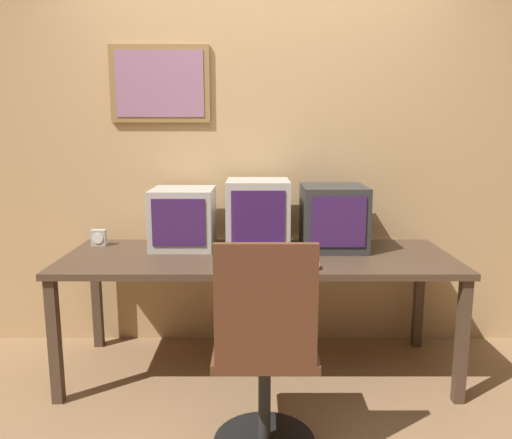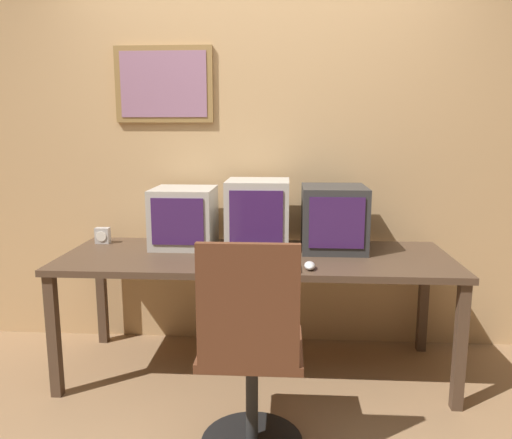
{
  "view_description": "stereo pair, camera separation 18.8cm",
  "coord_description": "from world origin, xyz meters",
  "px_view_note": "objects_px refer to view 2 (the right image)",
  "views": [
    {
      "loc": [
        -0.01,
        -1.99,
        1.44
      ],
      "look_at": [
        0.0,
        0.81,
        0.93
      ],
      "focal_mm": 35.0,
      "sensor_mm": 36.0,
      "label": 1
    },
    {
      "loc": [
        0.18,
        -1.98,
        1.44
      ],
      "look_at": [
        0.0,
        0.81,
        0.93
      ],
      "focal_mm": 35.0,
      "sensor_mm": 36.0,
      "label": 2
    }
  ],
  "objects_px": {
    "monitor_right": "(333,218)",
    "office_chair": "(251,363)",
    "mouse_near_keyboard": "(310,266)",
    "desk_clock": "(103,236)",
    "keyboard_main": "(260,267)",
    "monitor_center": "(258,214)",
    "monitor_left": "(184,217)"
  },
  "relations": [
    {
      "from": "monitor_center",
      "to": "mouse_near_keyboard",
      "type": "height_order",
      "value": "monitor_center"
    },
    {
      "from": "mouse_near_keyboard",
      "to": "office_chair",
      "type": "bearing_deg",
      "value": -118.22
    },
    {
      "from": "keyboard_main",
      "to": "mouse_near_keyboard",
      "type": "xyz_separation_m",
      "value": [
        0.26,
        0.02,
        0.01
      ]
    },
    {
      "from": "mouse_near_keyboard",
      "to": "office_chair",
      "type": "xyz_separation_m",
      "value": [
        -0.27,
        -0.5,
        -0.3
      ]
    },
    {
      "from": "monitor_center",
      "to": "monitor_right",
      "type": "bearing_deg",
      "value": -3.4
    },
    {
      "from": "monitor_left",
      "to": "monitor_center",
      "type": "relative_size",
      "value": 0.95
    },
    {
      "from": "monitor_center",
      "to": "monitor_right",
      "type": "relative_size",
      "value": 1.01
    },
    {
      "from": "keyboard_main",
      "to": "office_chair",
      "type": "xyz_separation_m",
      "value": [
        -0.01,
        -0.48,
        -0.3
      ]
    },
    {
      "from": "monitor_left",
      "to": "keyboard_main",
      "type": "relative_size",
      "value": 0.95
    },
    {
      "from": "keyboard_main",
      "to": "desk_clock",
      "type": "height_order",
      "value": "desk_clock"
    },
    {
      "from": "monitor_left",
      "to": "monitor_right",
      "type": "height_order",
      "value": "monitor_right"
    },
    {
      "from": "monitor_left",
      "to": "monitor_right",
      "type": "relative_size",
      "value": 0.96
    },
    {
      "from": "mouse_near_keyboard",
      "to": "desk_clock",
      "type": "xyz_separation_m",
      "value": [
        -1.29,
        0.51,
        0.03
      ]
    },
    {
      "from": "monitor_center",
      "to": "keyboard_main",
      "type": "height_order",
      "value": "monitor_center"
    },
    {
      "from": "mouse_near_keyboard",
      "to": "desk_clock",
      "type": "distance_m",
      "value": 1.39
    },
    {
      "from": "office_chair",
      "to": "monitor_center",
      "type": "bearing_deg",
      "value": 91.67
    },
    {
      "from": "mouse_near_keyboard",
      "to": "keyboard_main",
      "type": "bearing_deg",
      "value": -175.88
    },
    {
      "from": "monitor_center",
      "to": "monitor_right",
      "type": "distance_m",
      "value": 0.46
    },
    {
      "from": "monitor_right",
      "to": "keyboard_main",
      "type": "xyz_separation_m",
      "value": [
        -0.42,
        -0.47,
        -0.18
      ]
    },
    {
      "from": "office_chair",
      "to": "keyboard_main",
      "type": "bearing_deg",
      "value": 88.72
    },
    {
      "from": "monitor_right",
      "to": "office_chair",
      "type": "height_order",
      "value": "monitor_right"
    },
    {
      "from": "keyboard_main",
      "to": "desk_clock",
      "type": "relative_size",
      "value": 4.11
    },
    {
      "from": "monitor_center",
      "to": "keyboard_main",
      "type": "bearing_deg",
      "value": -85.44
    },
    {
      "from": "monitor_right",
      "to": "desk_clock",
      "type": "relative_size",
      "value": 4.08
    },
    {
      "from": "keyboard_main",
      "to": "monitor_center",
      "type": "bearing_deg",
      "value": 94.56
    },
    {
      "from": "desk_clock",
      "to": "monitor_left",
      "type": "bearing_deg",
      "value": -3.43
    },
    {
      "from": "monitor_right",
      "to": "desk_clock",
      "type": "xyz_separation_m",
      "value": [
        -1.44,
        0.06,
        -0.14
      ]
    },
    {
      "from": "monitor_left",
      "to": "mouse_near_keyboard",
      "type": "xyz_separation_m",
      "value": [
        0.75,
        -0.48,
        -0.16
      ]
    },
    {
      "from": "monitor_center",
      "to": "keyboard_main",
      "type": "xyz_separation_m",
      "value": [
        0.04,
        -0.49,
        -0.19
      ]
    },
    {
      "from": "monitor_left",
      "to": "office_chair",
      "type": "bearing_deg",
      "value": -63.87
    },
    {
      "from": "monitor_right",
      "to": "office_chair",
      "type": "bearing_deg",
      "value": -114.19
    },
    {
      "from": "monitor_center",
      "to": "office_chair",
      "type": "xyz_separation_m",
      "value": [
        0.03,
        -0.98,
        -0.49
      ]
    }
  ]
}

